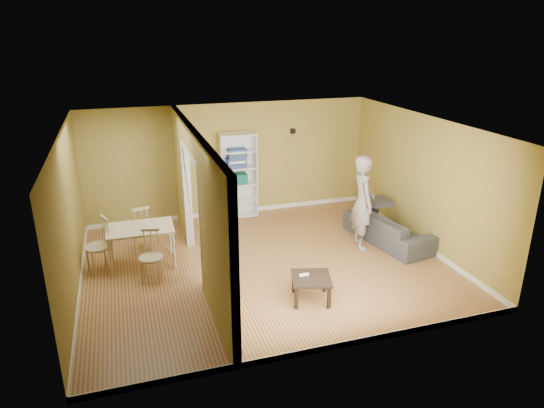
{
  "coord_description": "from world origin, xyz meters",
  "views": [
    {
      "loc": [
        -2.33,
        -7.78,
        4.14
      ],
      "look_at": [
        0.2,
        0.2,
        1.1
      ],
      "focal_mm": 32.0,
      "sensor_mm": 36.0,
      "label": 1
    }
  ],
  "objects": [
    {
      "name": "chair_left",
      "position": [
        -2.93,
        0.65,
        0.5
      ],
      "size": [
        0.59,
        0.59,
        1.01
      ],
      "primitive_type": null,
      "rotation": [
        0.0,
        0.0,
        -1.22
      ],
      "color": "tan",
      "rests_on": "ground"
    },
    {
      "name": "dining_table",
      "position": [
        -2.17,
        0.68,
        0.66
      ],
      "size": [
        1.19,
        0.79,
        0.74
      ],
      "rotation": [
        0.0,
        0.0,
        -0.01
      ],
      "color": "tan",
      "rests_on": "ground"
    },
    {
      "name": "wall_speaker",
      "position": [
        1.5,
        2.69,
        1.9
      ],
      "size": [
        0.1,
        0.1,
        0.1
      ],
      "primitive_type": "cube",
      "color": "black",
      "rests_on": "room_shell"
    },
    {
      "name": "paper_box_navy_c",
      "position": [
        0.12,
        2.56,
        1.49
      ],
      "size": [
        0.41,
        0.26,
        0.21
      ],
      "primitive_type": "cube",
      "color": "navy",
      "rests_on": "bookshelf"
    },
    {
      "name": "sofa",
      "position": [
        2.7,
        0.21,
        0.39
      ],
      "size": [
        2.17,
        1.22,
        0.78
      ],
      "primitive_type": "imported",
      "rotation": [
        0.0,
        0.0,
        1.74
      ],
      "color": "black",
      "rests_on": "ground"
    },
    {
      "name": "room_shell",
      "position": [
        0.0,
        0.0,
        1.3
      ],
      "size": [
        6.5,
        6.5,
        6.5
      ],
      "color": "#B5854D",
      "rests_on": "ground"
    },
    {
      "name": "person",
      "position": [
        2.06,
        0.17,
        1.11
      ],
      "size": [
        0.91,
        0.77,
        2.21
      ],
      "primitive_type": "imported",
      "rotation": [
        0.0,
        0.0,
        1.39
      ],
      "color": "slate",
      "rests_on": "ground"
    },
    {
      "name": "bookshelf",
      "position": [
        0.14,
        2.6,
        0.98
      ],
      "size": [
        0.82,
        0.36,
        1.96
      ],
      "color": "white",
      "rests_on": "ground"
    },
    {
      "name": "chair_near",
      "position": [
        -2.05,
        0.02,
        0.45
      ],
      "size": [
        0.5,
        0.5,
        0.9
      ],
      "primitive_type": null,
      "rotation": [
        0.0,
        0.0,
        -0.23
      ],
      "color": "tan",
      "rests_on": "ground"
    },
    {
      "name": "game_controller",
      "position": [
        0.25,
        -1.35,
        0.43
      ],
      "size": [
        0.15,
        0.04,
        0.03
      ],
      "primitive_type": "cube",
      "color": "white",
      "rests_on": "coffee_table"
    },
    {
      "name": "paper_box_teal",
      "position": [
        0.1,
        2.56,
        0.91
      ],
      "size": [
        0.45,
        0.3,
        0.23
      ],
      "primitive_type": "cube",
      "color": "#215F62",
      "rests_on": "bookshelf"
    },
    {
      "name": "chair_far",
      "position": [
        -2.16,
        1.34,
        0.47
      ],
      "size": [
        0.53,
        0.53,
        0.95
      ],
      "primitive_type": null,
      "rotation": [
        0.0,
        0.0,
        3.4
      ],
      "color": "#D9BA77",
      "rests_on": "ground"
    },
    {
      "name": "coffee_table",
      "position": [
        0.34,
        -1.44,
        0.35
      ],
      "size": [
        0.62,
        0.62,
        0.41
      ],
      "rotation": [
        0.0,
        0.0,
        -0.27
      ],
      "color": "#37281C",
      "rests_on": "ground"
    },
    {
      "name": "partition",
      "position": [
        -1.2,
        0.0,
        1.3
      ],
      "size": [
        0.22,
        5.5,
        2.6
      ],
      "primitive_type": null,
      "color": "olive",
      "rests_on": "ground"
    },
    {
      "name": "paper_box_navy_b",
      "position": [
        0.1,
        2.56,
        1.29
      ],
      "size": [
        0.43,
        0.28,
        0.22
      ],
      "primitive_type": "cube",
      "color": "navy",
      "rests_on": "bookshelf"
    }
  ]
}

